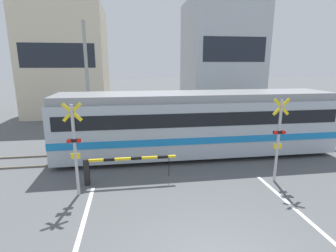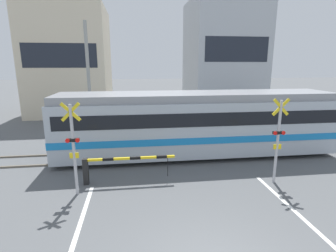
# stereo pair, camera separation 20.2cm
# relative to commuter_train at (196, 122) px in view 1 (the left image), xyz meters

# --- Properties ---
(rail_track_near) EXTENTS (50.00, 0.10, 0.08)m
(rail_track_near) POSITION_rel_commuter_train_xyz_m (-1.48, -0.72, -1.71)
(rail_track_near) COLOR #6B6051
(rail_track_near) RESTS_ON ground_plane
(rail_track_far) EXTENTS (50.00, 0.10, 0.08)m
(rail_track_far) POSITION_rel_commuter_train_xyz_m (-1.48, 0.72, -1.71)
(rail_track_far) COLOR #6B6051
(rail_track_far) RESTS_ON ground_plane
(commuter_train) EXTENTS (14.07, 3.02, 3.27)m
(commuter_train) POSITION_rel_commuter_train_xyz_m (0.00, 0.00, 0.00)
(commuter_train) COLOR #ADB7C1
(commuter_train) RESTS_ON ground_plane
(crossing_barrier_near) EXTENTS (3.65, 0.20, 1.07)m
(crossing_barrier_near) POSITION_rel_commuter_train_xyz_m (-4.22, -2.94, -0.98)
(crossing_barrier_near) COLOR black
(crossing_barrier_near) RESTS_ON ground_plane
(crossing_barrier_far) EXTENTS (3.65, 0.20, 1.07)m
(crossing_barrier_far) POSITION_rel_commuter_train_xyz_m (1.25, 2.73, -0.98)
(crossing_barrier_far) COLOR black
(crossing_barrier_far) RESTS_ON ground_plane
(crossing_signal_left) EXTENTS (0.68, 0.15, 3.42)m
(crossing_signal_left) POSITION_rel_commuter_train_xyz_m (-5.34, -3.72, 0.14)
(crossing_signal_left) COLOR #B2B2B7
(crossing_signal_left) RESTS_ON ground_plane
(crossing_signal_right) EXTENTS (0.68, 0.15, 3.42)m
(crossing_signal_right) POSITION_rel_commuter_train_xyz_m (2.37, -3.72, 0.14)
(crossing_signal_right) COLOR #B2B2B7
(crossing_signal_right) RESTS_ON ground_plane
(building_left_of_street) EXTENTS (7.02, 7.40, 9.70)m
(building_left_of_street) POSITION_rel_commuter_train_xyz_m (-9.00, 13.64, 3.10)
(building_left_of_street) COLOR beige
(building_left_of_street) RESTS_ON ground_plane
(building_right_of_street) EXTENTS (6.87, 7.40, 10.76)m
(building_right_of_street) POSITION_rel_commuter_train_xyz_m (5.96, 13.64, 3.63)
(building_right_of_street) COLOR #B2B7BC
(building_right_of_street) RESTS_ON ground_plane
(utility_pole_streetside) EXTENTS (0.22, 0.22, 7.36)m
(utility_pole_streetside) POSITION_rel_commuter_train_xyz_m (-6.09, 5.23, 1.93)
(utility_pole_streetside) COLOR gray
(utility_pole_streetside) RESTS_ON ground_plane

